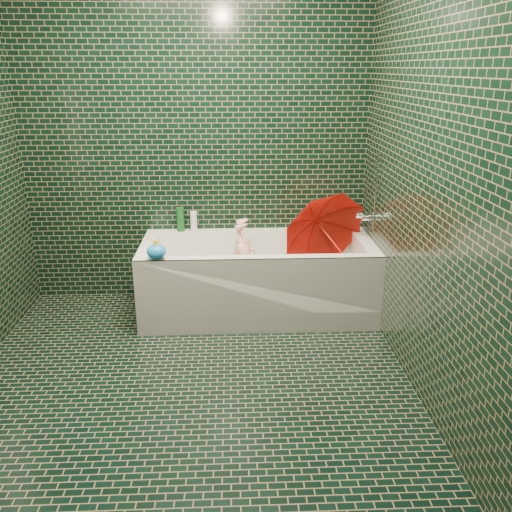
{
  "coord_description": "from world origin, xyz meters",
  "views": [
    {
      "loc": [
        0.27,
        -2.74,
        1.76
      ],
      "look_at": [
        0.43,
        0.82,
        0.51
      ],
      "focal_mm": 38.0,
      "sensor_mm": 36.0,
      "label": 1
    }
  ],
  "objects_px": {
    "child": "(251,274)",
    "bathtub": "(258,286)",
    "rubber_duck": "(325,224)",
    "umbrella": "(331,239)",
    "bath_toy": "(156,251)"
  },
  "relations": [
    {
      "from": "bathtub",
      "to": "child",
      "type": "xyz_separation_m",
      "value": [
        -0.05,
        -0.0,
        0.1
      ]
    },
    {
      "from": "umbrella",
      "to": "bath_toy",
      "type": "xyz_separation_m",
      "value": [
        -1.23,
        -0.34,
        0.04
      ]
    },
    {
      "from": "bathtub",
      "to": "child",
      "type": "height_order",
      "value": "bathtub"
    },
    {
      "from": "umbrella",
      "to": "rubber_duck",
      "type": "bearing_deg",
      "value": 71.17
    },
    {
      "from": "bathtub",
      "to": "umbrella",
      "type": "relative_size",
      "value": 2.69
    },
    {
      "from": "bathtub",
      "to": "rubber_duck",
      "type": "xyz_separation_m",
      "value": [
        0.55,
        0.34,
        0.38
      ]
    },
    {
      "from": "bathtub",
      "to": "umbrella",
      "type": "distance_m",
      "value": 0.64
    },
    {
      "from": "bath_toy",
      "to": "bathtub",
      "type": "bearing_deg",
      "value": 38.22
    },
    {
      "from": "rubber_duck",
      "to": "bath_toy",
      "type": "bearing_deg",
      "value": -132.49
    },
    {
      "from": "bathtub",
      "to": "umbrella",
      "type": "xyz_separation_m",
      "value": [
        0.54,
        0.02,
        0.36
      ]
    },
    {
      "from": "child",
      "to": "bathtub",
      "type": "bearing_deg",
      "value": 100.65
    },
    {
      "from": "bathtub",
      "to": "rubber_duck",
      "type": "relative_size",
      "value": 14.66
    },
    {
      "from": "rubber_duck",
      "to": "umbrella",
      "type": "bearing_deg",
      "value": -72.68
    },
    {
      "from": "bathtub",
      "to": "child",
      "type": "bearing_deg",
      "value": -176.28
    },
    {
      "from": "umbrella",
      "to": "bath_toy",
      "type": "distance_m",
      "value": 1.27
    }
  ]
}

